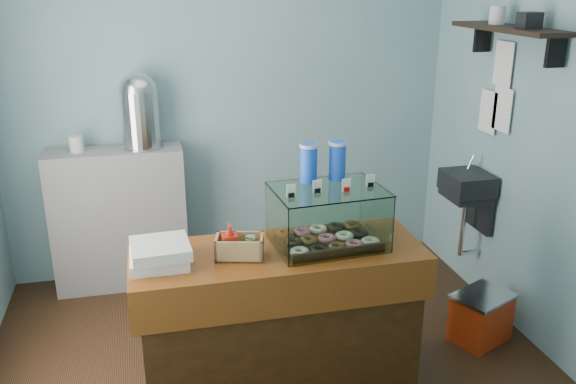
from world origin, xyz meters
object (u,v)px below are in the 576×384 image
object	(u,v)px
display_case	(327,213)
red_cooler	(481,317)
counter	(279,321)
coffee_urn	(140,109)

from	to	relation	value
display_case	red_cooler	xyz separation A→B (m)	(1.14, 0.15, -0.90)
counter	coffee_urn	world-z (taller)	coffee_urn
coffee_urn	red_cooler	world-z (taller)	coffee_urn
coffee_urn	red_cooler	xyz separation A→B (m)	(2.11, -1.39, -1.23)
red_cooler	coffee_urn	bearing A→B (deg)	122.07
display_case	coffee_urn	bearing A→B (deg)	118.24
counter	red_cooler	xyz separation A→B (m)	(1.42, 0.20, -0.29)
counter	red_cooler	world-z (taller)	counter
counter	coffee_urn	size ratio (longest dim) A/B	2.84
counter	red_cooler	distance (m)	1.47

